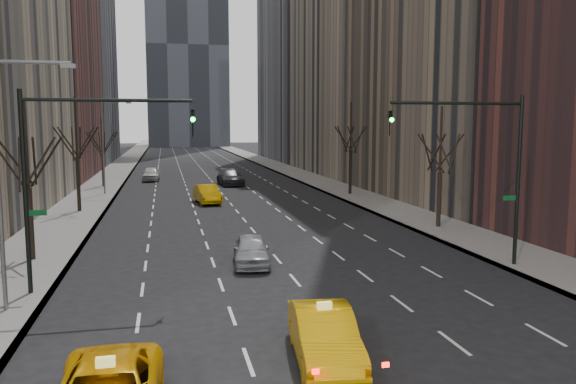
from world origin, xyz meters
TOP-DOWN VIEW (x-y plane):
  - sidewalk_left at (-12.25, 70.00)m, footprint 4.50×320.00m
  - sidewalk_right at (12.25, 70.00)m, footprint 4.50×320.00m
  - bld_left_far at (-21.50, 66.00)m, footprint 14.00×28.00m
  - bld_right_deep at (21.50, 95.00)m, footprint 14.00×30.00m
  - tree_lw_b at (-12.00, 18.00)m, footprint 3.36×3.50m
  - tree_lw_c at (-12.00, 34.00)m, footprint 3.36×3.50m
  - tree_lw_d at (-12.00, 52.00)m, footprint 3.36×3.50m
  - tree_rw_b at (12.00, 22.00)m, footprint 3.36×3.50m
  - tree_rw_c at (12.00, 40.00)m, footprint 3.36×3.50m
  - traffic_mast_left at (-9.11, 12.00)m, footprint 6.69×0.39m
  - traffic_mast_right at (9.11, 12.00)m, footprint 6.69×0.39m
  - streetlight_near at (-10.84, 10.00)m, footprint 2.83×0.22m
  - streetlight_far at (-10.84, 45.00)m, footprint 2.83×0.22m
  - taxi_sedan at (-1.12, 3.53)m, footprint 2.17×4.89m
  - silver_sedan_ahead at (-1.45, 15.17)m, footprint 2.17×4.41m
  - far_taxi at (-1.94, 37.26)m, footprint 2.29×4.99m
  - far_suv_grey at (1.71, 51.48)m, footprint 2.85×6.13m
  - far_car_white at (-7.12, 58.24)m, footprint 2.08×4.92m

SIDE VIEW (x-z plane):
  - sidewalk_left at x=-12.25m, z-range 0.00..0.15m
  - sidewalk_right at x=12.25m, z-range 0.00..0.15m
  - silver_sedan_ahead at x=-1.45m, z-range 0.00..1.45m
  - taxi_sedan at x=-1.12m, z-range 0.00..1.56m
  - far_taxi at x=-1.94m, z-range 0.00..1.59m
  - far_car_white at x=-7.12m, z-range 0.00..1.66m
  - far_suv_grey at x=1.71m, z-range 0.00..1.73m
  - tree_lw_d at x=-12.00m, z-range -0.12..7.24m
  - tree_lw_b at x=-12.00m, z-range -0.19..7.63m
  - tree_rw_b at x=12.00m, z-range -0.19..7.63m
  - tree_lw_c at x=-12.00m, z-range -0.33..8.41m
  - tree_rw_c at x=12.00m, z-range -0.33..8.41m
  - traffic_mast_left at x=-9.11m, z-range 1.49..9.49m
  - traffic_mast_right at x=9.11m, z-range 1.49..9.49m
  - streetlight_near at x=-10.84m, z-range 1.12..10.12m
  - streetlight_far at x=-10.84m, z-range 1.12..10.12m
  - bld_left_far at x=-21.50m, z-range 0.00..44.00m
  - bld_right_deep at x=21.50m, z-range 0.00..58.00m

